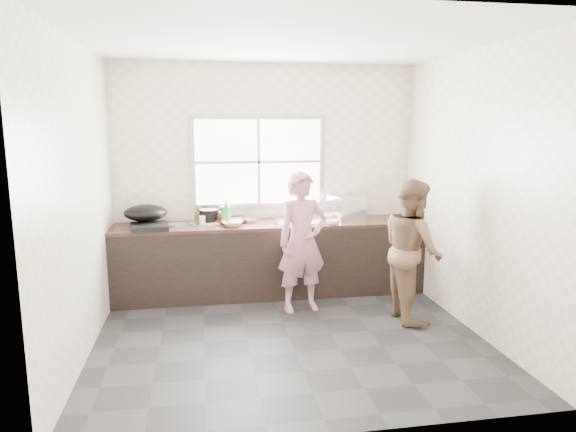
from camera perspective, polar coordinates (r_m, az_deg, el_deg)
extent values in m
cube|color=#262628|center=(5.03, 0.12, -13.28)|extent=(3.60, 3.20, 0.01)
cube|color=silver|center=(4.67, 0.13, 18.92)|extent=(3.60, 3.20, 0.01)
cube|color=silver|center=(6.23, -2.38, 4.22)|extent=(3.60, 0.01, 2.70)
cube|color=beige|center=(4.70, -22.11, 1.53)|extent=(0.01, 3.20, 2.70)
cube|color=beige|center=(5.27, 19.88, 2.53)|extent=(0.01, 3.20, 2.70)
cube|color=silver|center=(3.11, 5.14, -1.86)|extent=(3.60, 0.01, 2.70)
cube|color=black|center=(6.10, -1.94, -4.90)|extent=(3.60, 0.62, 0.82)
cube|color=#351A15|center=(6.00, -1.96, -0.94)|extent=(3.60, 0.64, 0.04)
cube|color=silver|center=(6.05, 1.32, -0.60)|extent=(0.55, 0.45, 0.02)
cylinder|color=silver|center=(6.22, 0.98, 1.05)|extent=(0.02, 0.02, 0.30)
cube|color=#9EA0A5|center=(6.19, -3.30, 6.03)|extent=(1.60, 0.05, 1.10)
cube|color=white|center=(6.16, -3.27, 6.01)|extent=(1.50, 0.01, 1.00)
imported|color=#C77790|center=(5.50, 1.59, -3.42)|extent=(0.57, 0.43, 1.41)
imported|color=brown|center=(5.41, 13.65, -3.65)|extent=(0.55, 0.71, 1.46)
cylinder|color=black|center=(6.11, -6.60, -0.40)|extent=(0.44, 0.44, 0.04)
cube|color=#B8BCC0|center=(6.00, -4.53, -0.35)|extent=(0.22, 0.14, 0.01)
imported|color=silver|center=(5.82, -6.21, -0.84)|extent=(0.24, 0.24, 0.06)
imported|color=white|center=(6.19, 4.30, -0.16)|extent=(0.22, 0.22, 0.06)
imported|color=white|center=(5.92, 5.08, -0.60)|extent=(0.23, 0.23, 0.06)
cylinder|color=black|center=(6.04, -8.83, -0.01)|extent=(0.29, 0.29, 0.16)
cylinder|color=white|center=(5.98, -8.53, -0.80)|extent=(0.24, 0.24, 0.02)
imported|color=green|center=(5.94, -6.87, 0.48)|extent=(0.14, 0.14, 0.29)
imported|color=#4D3513|center=(6.04, -9.86, 0.16)|extent=(0.10, 0.11, 0.20)
imported|color=#471D11|center=(6.03, -7.36, 0.09)|extent=(0.16, 0.16, 0.18)
cylinder|color=silver|center=(5.93, -9.51, -0.49)|extent=(0.08, 0.08, 0.11)
cube|color=black|center=(5.82, -15.13, -1.15)|extent=(0.44, 0.44, 0.06)
ellipsoid|color=black|center=(6.00, -15.55, 0.35)|extent=(0.53, 0.53, 0.18)
cube|color=silver|center=(6.22, 6.54, 0.95)|extent=(0.47, 0.41, 0.29)
cylinder|color=#B2B4B9|center=(5.99, -12.27, -0.93)|extent=(0.28, 0.28, 0.01)
cylinder|color=silver|center=(6.01, -9.84, -0.81)|extent=(0.31, 0.31, 0.01)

